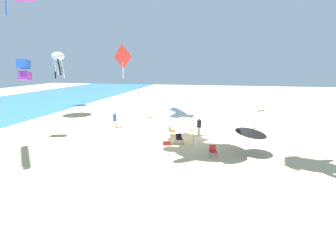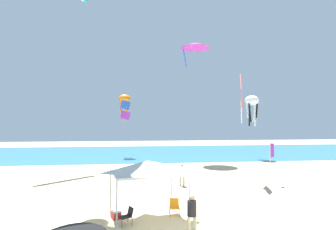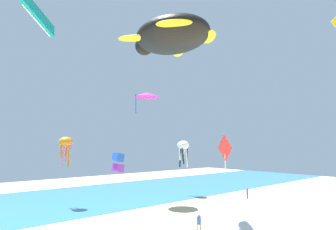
{
  "view_description": "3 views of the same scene",
  "coord_description": "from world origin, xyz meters",
  "px_view_note": "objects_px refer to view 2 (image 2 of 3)",
  "views": [
    {
      "loc": [
        -23.57,
        -1.46,
        6.53
      ],
      "look_at": [
        -1.06,
        3.31,
        1.97
      ],
      "focal_mm": 26.99,
      "sensor_mm": 36.0,
      "label": 1
    },
    {
      "loc": [
        -2.88,
        -11.43,
        4.92
      ],
      "look_at": [
        0.1,
        13.85,
        5.59
      ],
      "focal_mm": 29.09,
      "sensor_mm": 36.0,
      "label": 2
    },
    {
      "loc": [
        -18.28,
        -8.34,
        7.7
      ],
      "look_at": [
        0.1,
        12.99,
        10.86
      ],
      "focal_mm": 29.83,
      "sensor_mm": 36.0,
      "label": 3
    }
  ],
  "objects_px": {
    "cooler_box": "(116,214)",
    "kite_octopus_white": "(252,102)",
    "canopy_tent": "(148,167)",
    "folding_chair_facing_ocean": "(174,206)",
    "banner_flag": "(271,159)",
    "kite_diamond_red": "(241,93)",
    "kite_box_blue": "(125,110)",
    "kite_octopus_orange": "(125,100)",
    "person_watching_sky": "(192,211)",
    "kite_delta_magenta": "(195,45)",
    "folding_chair_right_of_tent": "(127,215)",
    "person_near_umbrella": "(182,173)"
  },
  "relations": [
    {
      "from": "banner_flag",
      "to": "kite_box_blue",
      "type": "bearing_deg",
      "value": 150.49
    },
    {
      "from": "folding_chair_right_of_tent",
      "to": "kite_octopus_white",
      "type": "distance_m",
      "value": 28.36
    },
    {
      "from": "cooler_box",
      "to": "kite_delta_magenta",
      "type": "distance_m",
      "value": 26.3
    },
    {
      "from": "canopy_tent",
      "to": "kite_octopus_white",
      "type": "relative_size",
      "value": 0.94
    },
    {
      "from": "canopy_tent",
      "to": "folding_chair_facing_ocean",
      "type": "height_order",
      "value": "canopy_tent"
    },
    {
      "from": "person_near_umbrella",
      "to": "kite_delta_magenta",
      "type": "distance_m",
      "value": 19.76
    },
    {
      "from": "person_near_umbrella",
      "to": "kite_octopus_white",
      "type": "bearing_deg",
      "value": -97.75
    },
    {
      "from": "kite_diamond_red",
      "to": "kite_delta_magenta",
      "type": "distance_m",
      "value": 14.65
    },
    {
      "from": "person_near_umbrella",
      "to": "folding_chair_right_of_tent",
      "type": "bearing_deg",
      "value": 94.45
    },
    {
      "from": "folding_chair_right_of_tent",
      "to": "kite_octopus_orange",
      "type": "bearing_deg",
      "value": 156.86
    },
    {
      "from": "person_near_umbrella",
      "to": "kite_diamond_red",
      "type": "xyz_separation_m",
      "value": [
        5.21,
        0.95,
        6.38
      ]
    },
    {
      "from": "kite_octopus_orange",
      "to": "kite_delta_magenta",
      "type": "bearing_deg",
      "value": 150.75
    },
    {
      "from": "person_watching_sky",
      "to": "kite_box_blue",
      "type": "relative_size",
      "value": 0.89
    },
    {
      "from": "kite_delta_magenta",
      "to": "cooler_box",
      "type": "bearing_deg",
      "value": -76.16
    },
    {
      "from": "canopy_tent",
      "to": "person_near_umbrella",
      "type": "bearing_deg",
      "value": 67.36
    },
    {
      "from": "person_near_umbrella",
      "to": "kite_octopus_white",
      "type": "distance_m",
      "value": 20.17
    },
    {
      "from": "folding_chair_facing_ocean",
      "to": "person_watching_sky",
      "type": "bearing_deg",
      "value": -77.39
    },
    {
      "from": "person_near_umbrella",
      "to": "kite_octopus_orange",
      "type": "distance_m",
      "value": 20.66
    },
    {
      "from": "folding_chair_right_of_tent",
      "to": "kite_delta_magenta",
      "type": "height_order",
      "value": "kite_delta_magenta"
    },
    {
      "from": "banner_flag",
      "to": "kite_octopus_white",
      "type": "height_order",
      "value": "kite_octopus_white"
    },
    {
      "from": "person_near_umbrella",
      "to": "kite_diamond_red",
      "type": "height_order",
      "value": "kite_diamond_red"
    },
    {
      "from": "kite_octopus_orange",
      "to": "kite_diamond_red",
      "type": "relative_size",
      "value": 0.93
    },
    {
      "from": "person_watching_sky",
      "to": "folding_chair_right_of_tent",
      "type": "bearing_deg",
      "value": -42.65
    },
    {
      "from": "banner_flag",
      "to": "kite_diamond_red",
      "type": "distance_m",
      "value": 5.83
    },
    {
      "from": "person_watching_sky",
      "to": "kite_octopus_white",
      "type": "bearing_deg",
      "value": -135.91
    },
    {
      "from": "banner_flag",
      "to": "person_near_umbrella",
      "type": "distance_m",
      "value": 7.19
    },
    {
      "from": "folding_chair_facing_ocean",
      "to": "cooler_box",
      "type": "height_order",
      "value": "folding_chair_facing_ocean"
    },
    {
      "from": "kite_octopus_orange",
      "to": "kite_delta_magenta",
      "type": "relative_size",
      "value": 0.73
    },
    {
      "from": "cooler_box",
      "to": "kite_octopus_orange",
      "type": "bearing_deg",
      "value": 91.44
    },
    {
      "from": "folding_chair_facing_ocean",
      "to": "kite_delta_magenta",
      "type": "height_order",
      "value": "kite_delta_magenta"
    },
    {
      "from": "banner_flag",
      "to": "kite_box_blue",
      "type": "relative_size",
      "value": 1.72
    },
    {
      "from": "cooler_box",
      "to": "person_watching_sky",
      "type": "bearing_deg",
      "value": -34.42
    },
    {
      "from": "canopy_tent",
      "to": "kite_diamond_red",
      "type": "height_order",
      "value": "kite_diamond_red"
    },
    {
      "from": "folding_chair_facing_ocean",
      "to": "folding_chair_right_of_tent",
      "type": "distance_m",
      "value": 2.72
    },
    {
      "from": "kite_octopus_orange",
      "to": "person_watching_sky",
      "type": "bearing_deg",
      "value": 98.73
    },
    {
      "from": "kite_box_blue",
      "to": "kite_diamond_red",
      "type": "bearing_deg",
      "value": 53.01
    },
    {
      "from": "cooler_box",
      "to": "kite_octopus_white",
      "type": "relative_size",
      "value": 0.17
    },
    {
      "from": "person_watching_sky",
      "to": "kite_octopus_orange",
      "type": "bearing_deg",
      "value": -98.11
    },
    {
      "from": "kite_box_blue",
      "to": "person_watching_sky",
      "type": "bearing_deg",
      "value": 4.78
    },
    {
      "from": "canopy_tent",
      "to": "folding_chair_facing_ocean",
      "type": "xyz_separation_m",
      "value": [
        1.45,
        0.68,
        -2.19
      ]
    },
    {
      "from": "folding_chair_facing_ocean",
      "to": "banner_flag",
      "type": "height_order",
      "value": "banner_flag"
    },
    {
      "from": "cooler_box",
      "to": "kite_octopus_white",
      "type": "height_order",
      "value": "kite_octopus_white"
    },
    {
      "from": "folding_chair_facing_ocean",
      "to": "kite_octopus_orange",
      "type": "relative_size",
      "value": 0.21
    },
    {
      "from": "folding_chair_facing_ocean",
      "to": "kite_delta_magenta",
      "type": "xyz_separation_m",
      "value": [
        5.52,
        19.87,
        14.4
      ]
    },
    {
      "from": "person_near_umbrella",
      "to": "cooler_box",
      "type": "bearing_deg",
      "value": 87.42
    },
    {
      "from": "kite_delta_magenta",
      "to": "kite_octopus_white",
      "type": "relative_size",
      "value": 1.25
    },
    {
      "from": "kite_box_blue",
      "to": "canopy_tent",
      "type": "bearing_deg",
      "value": -1.11
    },
    {
      "from": "folding_chair_right_of_tent",
      "to": "kite_box_blue",
      "type": "relative_size",
      "value": 0.42
    },
    {
      "from": "folding_chair_facing_ocean",
      "to": "person_near_umbrella",
      "type": "relative_size",
      "value": 0.48
    },
    {
      "from": "kite_box_blue",
      "to": "kite_octopus_white",
      "type": "relative_size",
      "value": 0.46
    }
  ]
}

